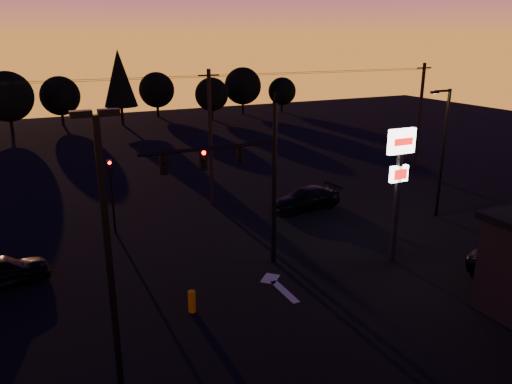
% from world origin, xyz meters
% --- Properties ---
extents(ground, '(120.00, 120.00, 0.00)m').
position_xyz_m(ground, '(0.00, 0.00, 0.00)').
color(ground, black).
rests_on(ground, ground).
extents(lane_arrow, '(1.20, 3.10, 0.01)m').
position_xyz_m(lane_arrow, '(0.50, 1.67, 0.01)').
color(lane_arrow, beige).
rests_on(lane_arrow, ground).
extents(traffic_signal_mast, '(6.79, 0.52, 8.58)m').
position_xyz_m(traffic_signal_mast, '(-0.10, 3.99, 4.94)').
color(traffic_signal_mast, black).
rests_on(traffic_signal_mast, ground).
extents(secondary_signal, '(0.30, 0.31, 4.35)m').
position_xyz_m(secondary_signal, '(-5.00, 11.49, 2.86)').
color(secondary_signal, black).
rests_on(secondary_signal, ground).
extents(parking_lot_light, '(1.25, 0.30, 9.14)m').
position_xyz_m(parking_lot_light, '(-7.50, -3.00, 5.27)').
color(parking_lot_light, black).
rests_on(parking_lot_light, ground).
extents(pylon_sign, '(1.50, 0.28, 6.80)m').
position_xyz_m(pylon_sign, '(7.00, 1.50, 4.91)').
color(pylon_sign, black).
rests_on(pylon_sign, ground).
extents(streetlight, '(1.55, 0.35, 8.00)m').
position_xyz_m(streetlight, '(13.91, 5.50, 4.42)').
color(streetlight, black).
rests_on(streetlight, ground).
extents(utility_pole_1, '(1.40, 0.26, 9.00)m').
position_xyz_m(utility_pole_1, '(2.00, 14.00, 4.59)').
color(utility_pole_1, black).
rests_on(utility_pole_1, ground).
extents(utility_pole_2, '(1.40, 0.26, 9.00)m').
position_xyz_m(utility_pole_2, '(20.00, 14.00, 4.59)').
color(utility_pole_2, black).
rests_on(utility_pole_2, ground).
extents(power_wires, '(36.00, 1.22, 0.07)m').
position_xyz_m(power_wires, '(2.00, 14.00, 8.57)').
color(power_wires, black).
rests_on(power_wires, ground).
extents(bollard, '(0.31, 0.31, 0.94)m').
position_xyz_m(bollard, '(-3.79, 1.18, 0.47)').
color(bollard, orange).
rests_on(bollard, ground).
extents(tree_2, '(5.77, 5.78, 7.26)m').
position_xyz_m(tree_2, '(-10.00, 48.00, 4.37)').
color(tree_2, black).
rests_on(tree_2, ground).
extents(tree_3, '(4.95, 4.95, 6.22)m').
position_xyz_m(tree_3, '(-4.00, 52.00, 3.75)').
color(tree_3, black).
rests_on(tree_3, ground).
extents(tree_4, '(4.18, 4.18, 9.50)m').
position_xyz_m(tree_4, '(3.00, 49.00, 5.93)').
color(tree_4, black).
rests_on(tree_4, ground).
extents(tree_5, '(4.95, 4.95, 6.22)m').
position_xyz_m(tree_5, '(9.00, 54.00, 3.75)').
color(tree_5, black).
rests_on(tree_5, ground).
extents(tree_6, '(4.54, 4.54, 5.71)m').
position_xyz_m(tree_6, '(15.00, 48.00, 3.43)').
color(tree_6, black).
rests_on(tree_6, ground).
extents(tree_7, '(5.36, 5.36, 6.74)m').
position_xyz_m(tree_7, '(21.00, 51.00, 4.06)').
color(tree_7, black).
rests_on(tree_7, ground).
extents(tree_8, '(4.12, 4.12, 5.19)m').
position_xyz_m(tree_8, '(27.00, 50.00, 3.12)').
color(tree_8, black).
rests_on(tree_8, ground).
extents(car_left, '(4.44, 2.31, 1.44)m').
position_xyz_m(car_left, '(-10.92, 7.13, 0.72)').
color(car_left, black).
rests_on(car_left, ground).
extents(car_right, '(4.91, 2.29, 1.39)m').
position_xyz_m(car_right, '(7.24, 10.30, 0.69)').
color(car_right, black).
rests_on(car_right, ground).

